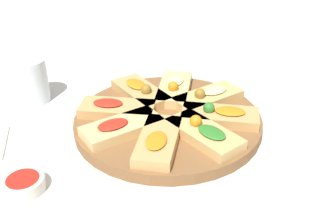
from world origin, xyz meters
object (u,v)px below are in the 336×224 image
object	(u,v)px
plate_left	(313,79)
dipping_bowl	(24,184)
serving_board	(168,121)
water_glass	(31,81)

from	to	relation	value
plate_left	dipping_bowl	size ratio (longest dim) A/B	3.15
serving_board	water_glass	world-z (taller)	water_glass
serving_board	dipping_bowl	size ratio (longest dim) A/B	5.59
water_glass	dipping_bowl	bearing A→B (deg)	11.22
plate_left	serving_board	bearing A→B (deg)	-62.61
water_glass	plate_left	bearing A→B (deg)	95.85
serving_board	dipping_bowl	xyz separation A→B (m)	(0.19, -0.25, 0.00)
dipping_bowl	water_glass	bearing A→B (deg)	-168.78
water_glass	dipping_bowl	world-z (taller)	water_glass
water_glass	dipping_bowl	size ratio (longest dim) A/B	1.46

